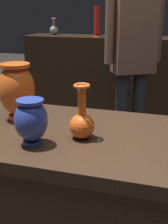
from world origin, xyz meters
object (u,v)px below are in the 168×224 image
Objects in this scene: vase_left_accent at (31,120)px; shelf_vase_left at (97,22)px; vase_centerpiece at (82,122)px; visitor_center_back at (133,53)px; vase_tall_behind at (17,90)px; shelf_vase_far_left at (54,29)px; shelf_vase_center at (147,29)px.

shelf_vase_left is (-0.36, 2.37, 0.24)m from vase_left_accent.
vase_centerpiece is 2.33m from shelf_vase_left.
vase_tall_behind is at bearing 43.65° from visitor_center_back.
shelf_vase_left is (-0.18, 2.13, 0.20)m from vase_tall_behind.
shelf_vase_far_left is (-0.70, 2.18, 0.11)m from vase_tall_behind.
vase_left_accent is at bearing -81.38° from shelf_vase_left.
visitor_center_back reaches higher than vase_left_accent.
vase_tall_behind is 1.40× the size of shelf_vase_far_left.
shelf_vase_far_left reaches higher than vase_tall_behind.
shelf_vase_left reaches higher than vase_centerpiece.
shelf_vase_left is at bearing -90.70° from visitor_center_back.
vase_left_accent is at bearing -145.95° from vase_centerpiece.
vase_tall_behind is 0.82× the size of shelf_vase_left.
shelf_vase_center is (0.16, 2.41, 0.18)m from vase_left_accent.
shelf_vase_left is 2.04× the size of shelf_vase_center.
vase_left_accent is 0.11× the size of visitor_center_back.
shelf_vase_left reaches higher than shelf_vase_far_left.
vase_tall_behind reaches higher than vase_left_accent.
shelf_vase_far_left is at bearing 107.75° from vase_tall_behind.
vase_tall_behind is 2.21m from shelf_vase_center.
visitor_center_back is (0.52, -0.88, -0.19)m from shelf_vase_left.
shelf_vase_center is (0.34, 2.17, 0.13)m from vase_tall_behind.
shelf_vase_center is at bearing 90.04° from vase_centerpiece.
shelf_vase_center is at bearing -121.29° from visitor_center_back.
vase_left_accent is at bearing -93.82° from shelf_vase_center.
vase_tall_behind is 1.46× the size of vase_left_accent.
shelf_vase_left is at bearing 94.75° from vase_tall_behind.
shelf_vase_left is 0.19× the size of visitor_center_back.
vase_left_accent is (-0.16, -0.11, 0.03)m from vase_centerpiece.
shelf_vase_left reaches higher than vase_tall_behind.
vase_centerpiece is 0.14× the size of visitor_center_back.
shelf_vase_far_left reaches higher than shelf_vase_center.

